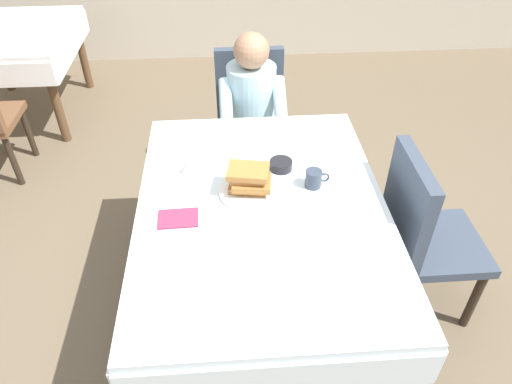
# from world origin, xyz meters

# --- Properties ---
(ground_plane) EXTENTS (14.00, 14.00, 0.00)m
(ground_plane) POSITION_xyz_m (0.00, 0.00, 0.00)
(ground_plane) COLOR brown
(dining_table_main) EXTENTS (1.12, 1.52, 0.74)m
(dining_table_main) POSITION_xyz_m (0.00, 0.00, 0.65)
(dining_table_main) COLOR silver
(dining_table_main) RESTS_ON ground
(chair_diner) EXTENTS (0.44, 0.45, 0.93)m
(chair_diner) POSITION_xyz_m (0.02, 1.17, 0.53)
(chair_diner) COLOR #384251
(chair_diner) RESTS_ON ground
(diner_person) EXTENTS (0.40, 0.43, 1.12)m
(diner_person) POSITION_xyz_m (0.02, 1.01, 0.67)
(diner_person) COLOR silver
(diner_person) RESTS_ON ground
(chair_right_side) EXTENTS (0.45, 0.44, 0.93)m
(chair_right_side) POSITION_xyz_m (0.77, 0.00, 0.53)
(chair_right_side) COLOR #384251
(chair_right_side) RESTS_ON ground
(plate_breakfast) EXTENTS (0.28, 0.28, 0.02)m
(plate_breakfast) POSITION_xyz_m (-0.05, 0.08, 0.75)
(plate_breakfast) COLOR white
(plate_breakfast) RESTS_ON dining_table_main
(breakfast_stack) EXTENTS (0.21, 0.17, 0.11)m
(breakfast_stack) POSITION_xyz_m (-0.05, 0.09, 0.81)
(breakfast_stack) COLOR #A36B33
(breakfast_stack) RESTS_ON plate_breakfast
(cup_coffee) EXTENTS (0.11, 0.08, 0.08)m
(cup_coffee) POSITION_xyz_m (0.25, 0.11, 0.78)
(cup_coffee) COLOR #333D4C
(cup_coffee) RESTS_ON dining_table_main
(bowl_butter) EXTENTS (0.11, 0.11, 0.04)m
(bowl_butter) POSITION_xyz_m (0.11, 0.26, 0.76)
(bowl_butter) COLOR black
(bowl_butter) RESTS_ON dining_table_main
(syrup_pitcher) EXTENTS (0.08, 0.08, 0.07)m
(syrup_pitcher) POSITION_xyz_m (-0.33, 0.26, 0.78)
(syrup_pitcher) COLOR silver
(syrup_pitcher) RESTS_ON dining_table_main
(fork_left_of_plate) EXTENTS (0.02, 0.18, 0.00)m
(fork_left_of_plate) POSITION_xyz_m (-0.24, 0.06, 0.74)
(fork_left_of_plate) COLOR silver
(fork_left_of_plate) RESTS_ON dining_table_main
(knife_right_of_plate) EXTENTS (0.03, 0.20, 0.00)m
(knife_right_of_plate) POSITION_xyz_m (0.14, 0.06, 0.74)
(knife_right_of_plate) COLOR silver
(knife_right_of_plate) RESTS_ON dining_table_main
(spoon_near_edge) EXTENTS (0.15, 0.05, 0.00)m
(spoon_near_edge) POSITION_xyz_m (-0.04, -0.20, 0.74)
(spoon_near_edge) COLOR silver
(spoon_near_edge) RESTS_ON dining_table_main
(napkin_folded) EXTENTS (0.17, 0.12, 0.01)m
(napkin_folded) POSITION_xyz_m (-0.36, -0.07, 0.74)
(napkin_folded) COLOR #8C2D4C
(napkin_folded) RESTS_ON dining_table_main
(background_table_far) EXTENTS (0.92, 1.12, 0.74)m
(background_table_far) POSITION_xyz_m (-1.81, 2.24, 0.62)
(background_table_far) COLOR white
(background_table_far) RESTS_ON ground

